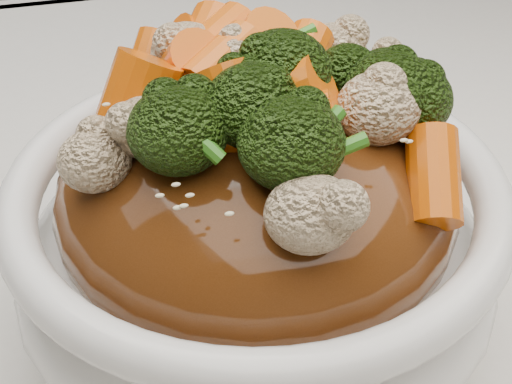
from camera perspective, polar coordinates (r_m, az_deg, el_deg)
name	(u,v)px	position (r m, az deg, el deg)	size (l,w,h in m)	color
tablecloth	(280,277)	(0.47, 1.78, -6.20)	(1.20, 0.80, 0.04)	white
bowl	(256,249)	(0.39, 0.00, -4.17)	(0.24, 0.24, 0.09)	white
sauce_base	(256,198)	(0.37, 0.00, -0.41)	(0.19, 0.19, 0.10)	#4B250D
carrots	(256,69)	(0.33, 0.00, 8.97)	(0.19, 0.19, 0.05)	#D65806
broccoli	(256,71)	(0.33, 0.00, 8.80)	(0.19, 0.19, 0.05)	black
cauliflower	(256,75)	(0.33, 0.00, 8.47)	(0.19, 0.19, 0.04)	beige
scallions	(256,66)	(0.33, 0.00, 9.14)	(0.14, 0.14, 0.02)	#2D721A
sesame_seeds	(256,66)	(0.33, 0.00, 9.14)	(0.17, 0.17, 0.01)	beige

